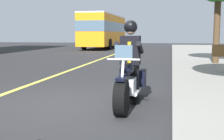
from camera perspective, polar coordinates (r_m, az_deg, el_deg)
ground_plane at (r=6.22m, az=-7.33°, el=-6.62°), size 80.00×80.00×0.00m
motorcycle_main at (r=6.05m, az=3.28°, el=-2.59°), size 2.21×0.60×1.26m
rider_main at (r=6.16m, az=3.56°, el=3.06°), size 0.62×0.54×1.74m
bus_near at (r=30.07m, az=-1.48°, el=7.85°), size 11.05×2.70×3.30m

